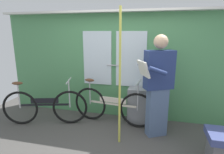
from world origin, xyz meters
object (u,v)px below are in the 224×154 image
(bicycle_near_door, at_px, (45,106))
(handrail_pole, at_px, (120,79))
(trash_bin_by_wall, at_px, (138,105))
(passenger_reading_newspaper, at_px, (158,85))
(bicycle_leaning_behind, at_px, (112,106))

(bicycle_near_door, distance_m, handrail_pole, 1.71)
(trash_bin_by_wall, bearing_deg, passenger_reading_newspaper, -50.19)
(trash_bin_by_wall, relative_size, handrail_pole, 0.33)
(bicycle_near_door, bearing_deg, bicycle_leaning_behind, -0.81)
(bicycle_near_door, xyz_separation_m, trash_bin_by_wall, (1.75, 0.53, -0.01))
(bicycle_leaning_behind, height_order, passenger_reading_newspaper, passenger_reading_newspaper)
(passenger_reading_newspaper, bearing_deg, bicycle_leaning_behind, -43.47)
(bicycle_leaning_behind, relative_size, handrail_pole, 0.78)
(trash_bin_by_wall, height_order, handrail_pole, handrail_pole)
(trash_bin_by_wall, bearing_deg, bicycle_leaning_behind, -158.97)
(bicycle_near_door, xyz_separation_m, bicycle_leaning_behind, (1.26, 0.34, 0.00))
(bicycle_near_door, relative_size, trash_bin_by_wall, 2.26)
(bicycle_leaning_behind, xyz_separation_m, handrail_pole, (0.27, -0.61, 0.70))
(bicycle_leaning_behind, distance_m, trash_bin_by_wall, 0.52)
(bicycle_near_door, distance_m, bicycle_leaning_behind, 1.31)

